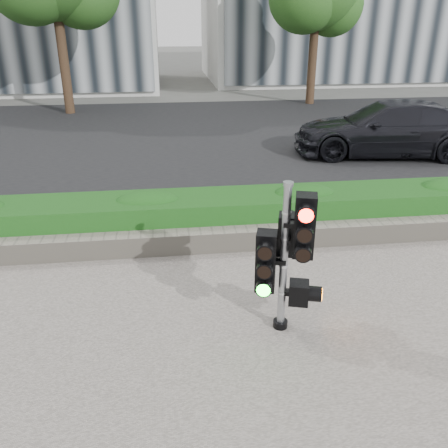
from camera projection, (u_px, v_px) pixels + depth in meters
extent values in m
plane|color=#51514C|center=(242.00, 318.00, 6.00)|extent=(120.00, 120.00, 0.00)
cube|color=black|center=(192.00, 136.00, 15.09)|extent=(60.00, 13.00, 0.02)
cube|color=gray|center=(215.00, 217.00, 8.84)|extent=(60.00, 0.25, 0.12)
cube|color=gray|center=(224.00, 239.00, 7.65)|extent=(12.00, 0.32, 0.34)
cube|color=#2D7524|center=(219.00, 214.00, 8.17)|extent=(12.00, 1.00, 0.68)
cylinder|color=black|center=(64.00, 60.00, 17.85)|extent=(0.36, 0.36, 4.03)
cylinder|color=black|center=(312.00, 61.00, 20.00)|extent=(0.36, 0.36, 3.58)
sphere|color=#113D16|center=(332.00, 4.00, 19.50)|extent=(2.56, 2.56, 2.56)
cylinder|color=black|center=(280.00, 324.00, 5.76)|extent=(0.18, 0.18, 0.09)
cylinder|color=gray|center=(284.00, 261.00, 5.42)|extent=(0.09, 0.09, 1.81)
cylinder|color=gray|center=(288.00, 184.00, 5.04)|extent=(0.12, 0.12, 0.04)
cube|color=#FF1107|center=(305.00, 226.00, 5.18)|extent=(0.28, 0.28, 0.73)
cube|color=#14E51E|center=(266.00, 261.00, 5.42)|extent=(0.28, 0.28, 0.73)
cube|color=black|center=(288.00, 234.00, 5.50)|extent=(0.28, 0.28, 0.50)
cube|color=orange|center=(299.00, 293.00, 5.58)|extent=(0.28, 0.28, 0.27)
imported|color=black|center=(387.00, 128.00, 12.76)|extent=(5.20, 2.80, 1.43)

